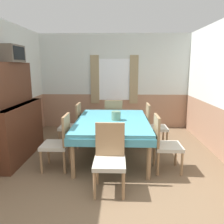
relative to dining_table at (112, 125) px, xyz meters
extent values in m
plane|color=brown|center=(-0.01, -1.73, -0.64)|extent=(16.00, 16.00, 0.00)
cube|color=silver|center=(-0.01, 2.13, 1.14)|extent=(4.49, 0.05, 1.65)
cube|color=#9E755B|center=(-0.01, 2.13, -0.16)|extent=(4.49, 0.05, 0.95)
cube|color=white|center=(-0.01, 2.09, 0.73)|extent=(0.94, 0.01, 1.13)
cube|color=#998460|center=(-0.55, 2.07, 0.73)|extent=(0.23, 0.03, 1.33)
cube|color=#998460|center=(0.53, 2.07, 0.73)|extent=(0.23, 0.03, 1.33)
cube|color=silver|center=(-2.08, 0.19, 1.14)|extent=(0.05, 4.23, 1.65)
cube|color=#9E755B|center=(-2.08, 0.19, -0.16)|extent=(0.05, 4.23, 0.95)
cube|color=silver|center=(2.06, 0.19, 1.14)|extent=(0.05, 4.23, 1.65)
cube|color=#9E755B|center=(2.06, 0.19, -0.16)|extent=(0.05, 4.23, 0.95)
cube|color=teal|center=(0.00, 0.00, 0.07)|extent=(1.34, 1.92, 0.06)
cube|color=teal|center=(0.00, 0.00, -0.02)|extent=(1.37, 1.95, 0.12)
cylinder|color=#93704C|center=(-0.59, -0.88, -0.30)|extent=(0.07, 0.07, 0.68)
cylinder|color=#93704C|center=(0.59, -0.88, -0.30)|extent=(0.07, 0.07, 0.68)
cylinder|color=#93704C|center=(-0.59, 0.88, -0.30)|extent=(0.07, 0.07, 0.68)
cylinder|color=#93704C|center=(0.59, 0.88, -0.30)|extent=(0.07, 0.07, 0.68)
cylinder|color=#93704C|center=(-1.14, 0.37, -0.44)|extent=(0.04, 0.04, 0.39)
cylinder|color=#93704C|center=(-1.14, 0.75, -0.44)|extent=(0.04, 0.04, 0.39)
cylinder|color=#93704C|center=(-0.76, 0.37, -0.44)|extent=(0.04, 0.04, 0.39)
cylinder|color=#93704C|center=(-0.76, 0.75, -0.44)|extent=(0.04, 0.04, 0.39)
cube|color=#B7B2A3|center=(-0.95, 0.56, -0.21)|extent=(0.44, 0.44, 0.06)
cube|color=#93704C|center=(-0.75, 0.56, 0.06)|extent=(0.04, 0.42, 0.50)
cylinder|color=#93704C|center=(-0.19, 1.43, -0.44)|extent=(0.04, 0.04, 0.39)
cylinder|color=#93704C|center=(0.19, 1.43, -0.44)|extent=(0.04, 0.04, 0.39)
cylinder|color=#93704C|center=(-0.19, 1.05, -0.44)|extent=(0.04, 0.04, 0.39)
cylinder|color=#93704C|center=(0.19, 1.05, -0.44)|extent=(0.04, 0.04, 0.39)
cube|color=#B7B2A3|center=(0.00, 1.24, -0.21)|extent=(0.44, 0.44, 0.06)
cube|color=#93704C|center=(0.00, 1.04, 0.06)|extent=(0.42, 0.04, 0.50)
cylinder|color=#93704C|center=(1.14, 0.75, -0.44)|extent=(0.04, 0.04, 0.39)
cylinder|color=#93704C|center=(1.14, 0.37, -0.44)|extent=(0.04, 0.04, 0.39)
cylinder|color=#93704C|center=(0.76, 0.75, -0.44)|extent=(0.04, 0.04, 0.39)
cylinder|color=#93704C|center=(0.76, 0.37, -0.44)|extent=(0.04, 0.04, 0.39)
cube|color=#B7B2A3|center=(0.95, 0.56, -0.21)|extent=(0.44, 0.44, 0.06)
cube|color=#93704C|center=(0.75, 0.56, 0.06)|extent=(0.04, 0.42, 0.50)
cylinder|color=#93704C|center=(0.19, -1.43, -0.44)|extent=(0.04, 0.04, 0.39)
cylinder|color=#93704C|center=(-0.19, -1.43, -0.44)|extent=(0.04, 0.04, 0.39)
cylinder|color=#93704C|center=(0.19, -1.05, -0.44)|extent=(0.04, 0.04, 0.39)
cylinder|color=#93704C|center=(-0.19, -1.05, -0.44)|extent=(0.04, 0.04, 0.39)
cube|color=#B7B2A3|center=(0.00, -1.24, -0.21)|extent=(0.44, 0.44, 0.06)
cube|color=#93704C|center=(0.00, -1.04, 0.06)|extent=(0.42, 0.04, 0.50)
cylinder|color=#93704C|center=(1.14, -0.37, -0.44)|extent=(0.04, 0.04, 0.39)
cylinder|color=#93704C|center=(1.14, -0.75, -0.44)|extent=(0.04, 0.04, 0.39)
cylinder|color=#93704C|center=(0.76, -0.37, -0.44)|extent=(0.04, 0.04, 0.39)
cylinder|color=#93704C|center=(0.76, -0.75, -0.44)|extent=(0.04, 0.04, 0.39)
cube|color=#B7B2A3|center=(0.95, -0.56, -0.21)|extent=(0.44, 0.44, 0.06)
cube|color=#93704C|center=(0.75, -0.56, 0.06)|extent=(0.04, 0.42, 0.50)
cylinder|color=#93704C|center=(-1.14, -0.75, -0.44)|extent=(0.04, 0.04, 0.39)
cylinder|color=#93704C|center=(-1.14, -0.37, -0.44)|extent=(0.04, 0.04, 0.39)
cylinder|color=#93704C|center=(-0.76, -0.75, -0.44)|extent=(0.04, 0.04, 0.39)
cylinder|color=#93704C|center=(-0.76, -0.37, -0.44)|extent=(0.04, 0.04, 0.39)
cube|color=#B7B2A3|center=(-0.95, -0.56, -0.21)|extent=(0.44, 0.44, 0.06)
cube|color=#93704C|center=(-0.75, -0.56, 0.06)|extent=(0.04, 0.42, 0.50)
cube|color=#4C2819|center=(-1.82, -0.10, -0.12)|extent=(0.44, 1.56, 1.04)
cube|color=brown|center=(-1.82, -0.10, 0.39)|extent=(0.46, 1.58, 0.02)
cube|color=#4C2819|center=(-1.87, -0.10, 0.78)|extent=(0.24, 1.40, 0.76)
cube|color=#51473D|center=(-1.81, -0.03, 1.32)|extent=(0.28, 0.54, 0.31)
cube|color=black|center=(-1.67, -0.03, 1.32)|extent=(0.01, 0.44, 0.23)
cylinder|color=slate|center=(0.07, -0.03, 0.18)|extent=(0.17, 0.17, 0.17)
camera|label=1|loc=(0.12, -4.02, 1.09)|focal=35.00mm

